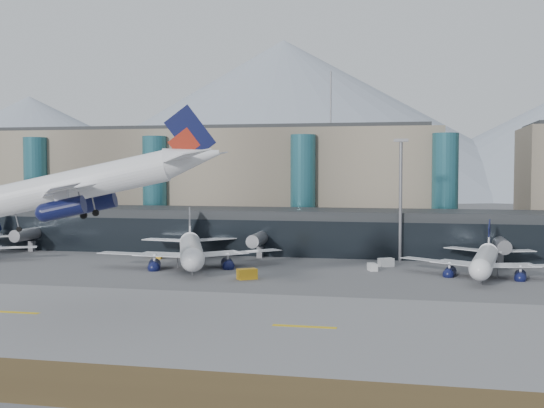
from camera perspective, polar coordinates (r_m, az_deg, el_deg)
The scene contains 16 objects.
ground at distance 104.11m, azimuth -6.93°, elevation -7.79°, with size 900.00×900.00×0.00m, color #515154.
runway_strip at distance 90.35m, azimuth -10.07°, elevation -9.47°, with size 400.00×40.00×0.04m, color slate.
dirt_verge at distance 68.59m, azimuth -18.18°, elevation -13.63°, with size 400.00×14.00×0.03m, color #47351E.
runway_markings at distance 90.34m, azimuth -10.07°, elevation -9.45°, with size 128.00×1.00×0.02m.
concourse at distance 158.64m, azimuth -0.16°, elevation -2.24°, with size 170.00×27.00×10.00m.
terminal_main at distance 195.63m, azimuth -5.32°, elevation 1.81°, with size 130.00×30.00×31.00m.
teal_towers at distance 177.49m, azimuth -3.77°, elevation 1.24°, with size 116.40×19.40×46.00m.
mountain_ridge at distance 477.73m, azimuth 9.99°, elevation 6.11°, with size 910.00×400.00×110.00m.
lightmast_mid at distance 144.81m, azimuth 10.71°, elevation 0.95°, with size 3.00×1.20×25.60m.
hero_jet at distance 93.72m, azimuth -14.18°, elevation 2.50°, with size 36.91×36.65×11.94m.
jet_parked_mid at distance 137.29m, azimuth -6.81°, elevation -3.21°, with size 36.04×38.36×12.34m.
jet_parked_right at distance 130.51m, azimuth 17.45°, elevation -3.95°, with size 32.21×32.40×10.49m.
veh_b at distance 149.18m, azimuth -9.50°, elevation -4.28°, with size 2.24×1.38×1.29m, color gold.
veh_d at distance 137.14m, azimuth 9.52°, elevation -4.84°, with size 2.95×1.58×1.68m, color silver.
veh_g at distance 131.34m, azimuth 8.40°, elevation -5.24°, with size 2.43×1.42×1.42m, color silver.
veh_h at distance 120.08m, azimuth -2.10°, elevation -5.88°, with size 3.37×1.77×1.86m, color gold.
Camera 1 is at (33.35, -96.69, 19.45)m, focal length 45.00 mm.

